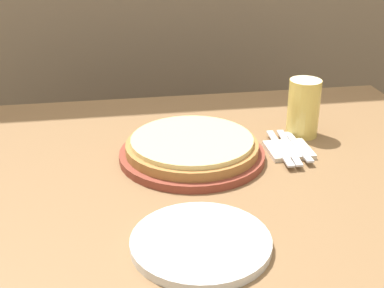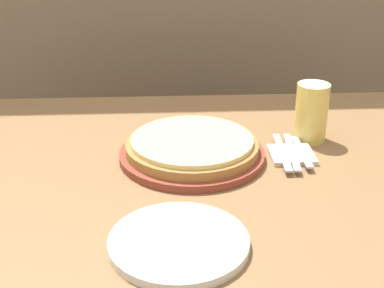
% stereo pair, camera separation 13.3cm
% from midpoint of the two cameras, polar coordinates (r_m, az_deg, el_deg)
% --- Properties ---
extents(dining_table, '(1.35, 1.03, 0.75)m').
position_cam_midpoint_polar(dining_table, '(1.52, 4.39, -15.00)').
color(dining_table, olive).
rests_on(dining_table, ground_plane).
extents(pizza_on_board, '(0.37, 0.37, 0.06)m').
position_cam_midpoint_polar(pizza_on_board, '(1.34, 2.85, -0.61)').
color(pizza_on_board, brown).
rests_on(pizza_on_board, dining_table).
extents(beer_glass, '(0.09, 0.09, 0.16)m').
position_cam_midpoint_polar(beer_glass, '(1.47, 15.20, 3.45)').
color(beer_glass, '#E5C65B').
rests_on(beer_glass, dining_table).
extents(dinner_plate, '(0.27, 0.27, 0.02)m').
position_cam_midpoint_polar(dinner_plate, '(1.02, 2.38, -10.57)').
color(dinner_plate, silver).
rests_on(dinner_plate, dining_table).
extents(napkin_stack, '(0.11, 0.11, 0.01)m').
position_cam_midpoint_polar(napkin_stack, '(1.39, 13.30, -1.18)').
color(napkin_stack, beige).
rests_on(napkin_stack, dining_table).
extents(fork, '(0.03, 0.22, 0.00)m').
position_cam_midpoint_polar(fork, '(1.38, 12.33, -0.89)').
color(fork, silver).
rests_on(fork, napkin_stack).
extents(dinner_knife, '(0.04, 0.22, 0.00)m').
position_cam_midpoint_polar(dinner_knife, '(1.39, 13.33, -0.86)').
color(dinner_knife, silver).
rests_on(dinner_knife, napkin_stack).
extents(spoon, '(0.02, 0.18, 0.00)m').
position_cam_midpoint_polar(spoon, '(1.39, 14.32, -0.84)').
color(spoon, silver).
rests_on(spoon, napkin_stack).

